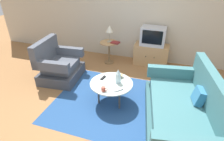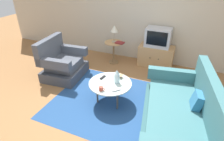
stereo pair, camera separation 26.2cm
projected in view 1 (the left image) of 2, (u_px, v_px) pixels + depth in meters
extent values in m
plane|color=olive|center=(112.00, 104.00, 3.56)|extent=(16.00, 16.00, 0.00)
cube|color=#BCB29E|center=(139.00, 9.00, 4.75)|extent=(9.00, 0.12, 2.70)
cube|color=navy|center=(111.00, 101.00, 3.63)|extent=(2.18, 1.97, 0.00)
cube|color=#3E424B|center=(62.00, 73.00, 4.34)|extent=(0.89, 1.01, 0.24)
cube|color=#4C515B|center=(61.00, 66.00, 4.24)|extent=(0.73, 0.72, 0.18)
cube|color=#4C515B|center=(45.00, 51.00, 4.14)|extent=(0.23, 0.95, 0.50)
cube|color=#4C515B|center=(51.00, 66.00, 3.80)|extent=(0.82, 0.22, 0.20)
cube|color=#4C515B|center=(67.00, 51.00, 4.48)|extent=(0.82, 0.22, 0.20)
cube|color=#325C60|center=(176.00, 119.00, 3.04)|extent=(1.28, 1.97, 0.24)
cube|color=#3D7075|center=(179.00, 110.00, 2.93)|extent=(1.09, 1.67, 0.18)
cube|color=#3D7075|center=(213.00, 94.00, 2.70)|extent=(0.45, 1.83, 0.53)
cube|color=#3D7075|center=(173.00, 72.00, 3.56)|extent=(0.99, 0.30, 0.22)
cube|color=teal|center=(199.00, 96.00, 2.89)|extent=(0.21, 0.27, 0.27)
cylinder|color=#B2C6C1|center=(111.00, 83.00, 3.42)|extent=(0.80, 0.80, 0.02)
cylinder|color=#4C4742|center=(115.00, 86.00, 3.74)|extent=(0.04, 0.04, 0.42)
cylinder|color=#4C4742|center=(99.00, 94.00, 3.49)|extent=(0.04, 0.04, 0.42)
cylinder|color=#4C4742|center=(120.00, 99.00, 3.36)|extent=(0.04, 0.04, 0.42)
cylinder|color=tan|center=(109.00, 43.00, 4.83)|extent=(0.47, 0.47, 0.02)
cylinder|color=brown|center=(109.00, 53.00, 4.97)|extent=(0.05, 0.05, 0.57)
cylinder|color=brown|center=(109.00, 62.00, 5.10)|extent=(0.26, 0.26, 0.02)
cube|color=tan|center=(151.00, 55.00, 4.89)|extent=(0.87, 0.42, 0.55)
sphere|color=black|center=(146.00, 57.00, 4.72)|extent=(0.02, 0.02, 0.02)
sphere|color=black|center=(154.00, 58.00, 4.67)|extent=(0.02, 0.02, 0.02)
cube|color=#B7B7BC|center=(153.00, 36.00, 4.65)|extent=(0.61, 0.39, 0.47)
cube|color=black|center=(152.00, 38.00, 4.47)|extent=(0.49, 0.01, 0.34)
cylinder|color=#9E937A|center=(110.00, 42.00, 4.82)|extent=(0.12, 0.12, 0.02)
cylinder|color=#9E937A|center=(109.00, 37.00, 4.76)|extent=(0.02, 0.02, 0.25)
cone|color=beige|center=(109.00, 29.00, 4.66)|extent=(0.19, 0.19, 0.17)
cylinder|color=silver|center=(118.00, 78.00, 3.38)|extent=(0.10, 0.10, 0.19)
cone|color=silver|center=(118.00, 72.00, 3.31)|extent=(0.09, 0.09, 0.08)
cylinder|color=#B74C3D|center=(103.00, 89.00, 3.18)|extent=(0.07, 0.07, 0.08)
torus|color=#B74C3D|center=(106.00, 90.00, 3.16)|extent=(0.06, 0.01, 0.06)
cone|color=tan|center=(120.00, 76.00, 3.58)|extent=(0.13, 0.13, 0.06)
cube|color=black|center=(103.00, 78.00, 3.55)|extent=(0.07, 0.15, 0.02)
cube|color=#B2B2B7|center=(119.00, 90.00, 3.21)|extent=(0.15, 0.15, 0.02)
cube|color=maroon|center=(115.00, 43.00, 4.74)|extent=(0.23, 0.20, 0.03)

